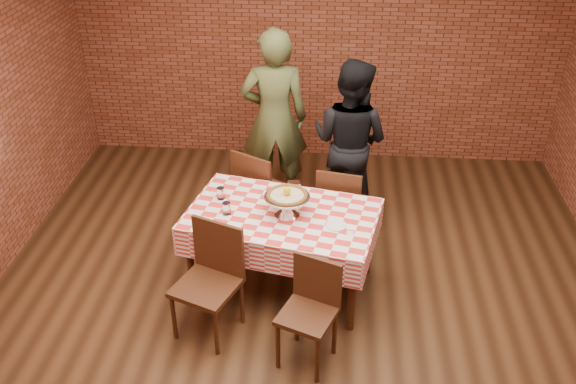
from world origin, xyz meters
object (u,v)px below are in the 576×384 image
object	(u,v)px
pizza	(287,196)
diner_olive	(274,119)
condiment_caddy	(294,189)
chair_near_left	(206,285)
water_glass_left	(227,208)
chair_near_right	(307,318)
table	(282,250)
chair_far_left	(264,190)
water_glass_right	(221,193)
diner_black	(350,141)
pizza_stand	(287,205)
chair_far_right	(341,205)

from	to	relation	value
pizza	diner_olive	bearing A→B (deg)	99.66
condiment_caddy	chair_near_left	bearing A→B (deg)	-136.31
water_glass_left	chair_near_right	world-z (taller)	water_glass_left
chair_near_left	pizza	bearing A→B (deg)	68.66
table	chair_near_right	xyz separation A→B (m)	(0.26, -0.89, 0.05)
pizza	diner_olive	world-z (taller)	diner_olive
condiment_caddy	chair_far_left	bearing A→B (deg)	108.76
diner_olive	pizza	bearing A→B (deg)	92.37
water_glass_left	chair_near_left	size ratio (longest dim) A/B	0.11
pizza	chair_near_left	xyz separation A→B (m)	(-0.58, -0.62, -0.47)
table	water_glass_left	distance (m)	0.63
pizza	water_glass_right	world-z (taller)	pizza
pizza	water_glass_right	xyz separation A→B (m)	(-0.59, 0.19, -0.12)
diner_black	chair_near_left	bearing A→B (deg)	86.71
pizza_stand	table	bearing A→B (deg)	170.24
water_glass_left	chair_far_left	xyz separation A→B (m)	(0.21, 0.89, -0.35)
chair_near_left	diner_olive	size ratio (longest dim) A/B	0.49
pizza_stand	condiment_caddy	world-z (taller)	pizza_stand
pizza	pizza_stand	bearing A→B (deg)	0.00
pizza	chair_near_left	size ratio (longest dim) A/B	0.36
pizza	water_glass_right	distance (m)	0.63
pizza	diner_black	bearing A→B (deg)	66.80
table	chair_near_left	world-z (taller)	chair_near_left
pizza	water_glass_right	size ratio (longest dim) A/B	3.17
pizza_stand	water_glass_right	world-z (taller)	pizza_stand
diner_olive	water_glass_right	bearing A→B (deg)	67.86
pizza	condiment_caddy	bearing A→B (deg)	81.91
water_glass_left	chair_far_right	world-z (taller)	chair_far_right
chair_far_left	water_glass_left	bearing A→B (deg)	105.69
chair_far_left	table	bearing A→B (deg)	135.42
chair_far_left	diner_olive	xyz separation A→B (m)	(0.04, 0.62, 0.48)
chair_far_right	diner_olive	bearing A→B (deg)	-37.87
table	water_glass_right	world-z (taller)	water_glass_right
table	chair_near_right	bearing A→B (deg)	-73.55
chair_far_left	chair_far_right	world-z (taller)	chair_far_left
table	water_glass_right	distance (m)	0.72
chair_far_right	pizza	bearing A→B (deg)	66.20
table	chair_far_right	bearing A→B (deg)	52.55
table	pizza_stand	size ratio (longest dim) A/B	4.00
water_glass_right	chair_near_right	world-z (taller)	water_glass_right
water_glass_left	diner_black	xyz separation A→B (m)	(1.02, 1.26, 0.03)
chair_near_right	pizza	bearing A→B (deg)	126.00
water_glass_right	chair_near_right	xyz separation A→B (m)	(0.81, -1.07, -0.38)
chair_near_right	chair_far_left	bearing A→B (deg)	128.55
table	condiment_caddy	size ratio (longest dim) A/B	10.80
diner_black	chair_far_right	bearing A→B (deg)	111.24
chair_near_left	chair_near_right	xyz separation A→B (m)	(0.80, -0.26, -0.04)
diner_olive	water_glass_left	bearing A→B (deg)	73.34
table	water_glass_left	xyz separation A→B (m)	(-0.46, -0.05, 0.44)
chair_near_left	diner_black	bearing A→B (deg)	80.92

